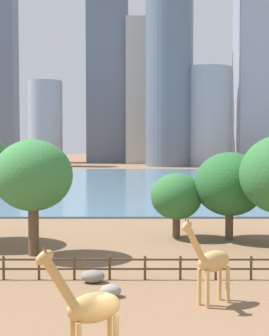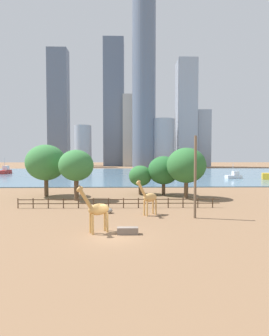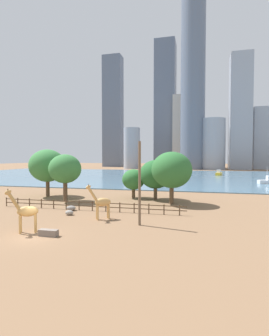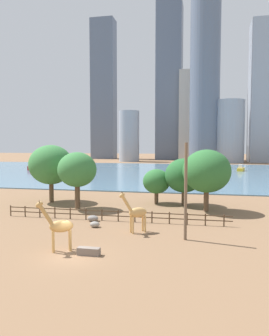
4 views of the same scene
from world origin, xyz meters
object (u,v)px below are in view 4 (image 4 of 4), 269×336
at_px(utility_pole, 186,192).
at_px(tree_left_large, 77,170).
at_px(boulder_near_fence, 93,218).
at_px(tree_left_small, 156,181).
at_px(boulder_by_pole, 95,224).
at_px(boat_sailboat, 241,169).
at_px(boat_tug, 36,167).
at_px(feeding_trough, 89,251).
at_px(tree_center_broad, 207,171).
at_px(giraffe_tall, 59,226).
at_px(giraffe_companion, 136,213).
at_px(tree_right_small, 184,176).
at_px(tree_right_tall, 51,165).

bearing_deg(utility_pole, tree_left_large, 142.13).
height_order(boulder_near_fence, tree_left_small, tree_left_small).
bearing_deg(boulder_by_pole, boulder_near_fence, 112.97).
relative_size(boulder_by_pole, boat_sailboat, 0.20).
relative_size(tree_left_large, boat_tug, 1.11).
height_order(feeding_trough, tree_center_broad, tree_center_broad).
bearing_deg(boat_sailboat, feeding_trough, -179.58).
bearing_deg(tree_left_small, giraffe_tall, -101.64).
height_order(utility_pole, boulder_near_fence, utility_pole).
bearing_deg(boulder_near_fence, boat_tug, 123.03).
relative_size(giraffe_companion, tree_center_broad, 0.52).
height_order(giraffe_companion, tree_left_large, tree_left_large).
bearing_deg(giraffe_tall, tree_left_small, -130.91).
height_order(giraffe_tall, giraffe_companion, giraffe_tall).
bearing_deg(feeding_trough, tree_left_large, 114.21).
height_order(tree_right_small, boat_tug, tree_right_small).
height_order(utility_pole, boulder_by_pole, utility_pole).
bearing_deg(tree_left_small, tree_left_large, -148.61).
xyz_separation_m(boulder_near_fence, tree_right_small, (9.51, 12.03, 3.93)).
relative_size(boulder_near_fence, tree_center_broad, 0.16).
height_order(giraffe_companion, boat_sailboat, giraffe_companion).
bearing_deg(boulder_by_pole, tree_left_small, 73.71).
distance_m(tree_left_large, tree_center_broad, 17.16).
distance_m(tree_right_tall, boat_sailboat, 72.29).
xyz_separation_m(utility_pole, tree_left_small, (-5.13, 17.79, -1.18)).
xyz_separation_m(boulder_by_pole, boat_tug, (-44.15, 68.76, 0.92)).
xyz_separation_m(giraffe_companion, tree_right_small, (3.74, 15.71, 2.26)).
bearing_deg(boat_tug, boulder_near_fence, 31.09).
distance_m(giraffe_tall, tree_left_large, 18.08).
bearing_deg(tree_left_large, tree_right_tall, 144.70).
relative_size(tree_right_tall, tree_left_small, 1.70).
xyz_separation_m(boulder_near_fence, tree_left_small, (5.49, 12.64, 2.91)).
height_order(tree_left_large, tree_left_small, tree_left_large).
relative_size(boulder_near_fence, feeding_trough, 0.70).
bearing_deg(giraffe_tall, boat_tug, -89.53).
bearing_deg(tree_left_large, tree_left_small, 31.39).
distance_m(giraffe_tall, tree_left_small, 23.60).
relative_size(tree_center_broad, tree_right_tall, 0.93).
relative_size(tree_left_large, tree_left_small, 1.51).
bearing_deg(tree_center_broad, boat_sailboat, 80.08).
xyz_separation_m(tree_right_tall, tree_right_small, (19.77, 1.34, -1.36)).
bearing_deg(tree_left_large, boulder_by_pole, -58.74).
bearing_deg(boat_tug, tree_right_tall, 28.62).
relative_size(boulder_by_pole, tree_left_large, 0.14).
bearing_deg(boat_tug, tree_left_small, 40.23).
bearing_deg(tree_right_tall, boulder_by_pole, -49.37).
bearing_deg(tree_right_small, boulder_near_fence, -128.31).
bearing_deg(tree_right_tall, giraffe_tall, -62.52).
height_order(boulder_by_pole, tree_left_small, tree_left_small).
distance_m(utility_pole, boulder_by_pole, 10.74).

